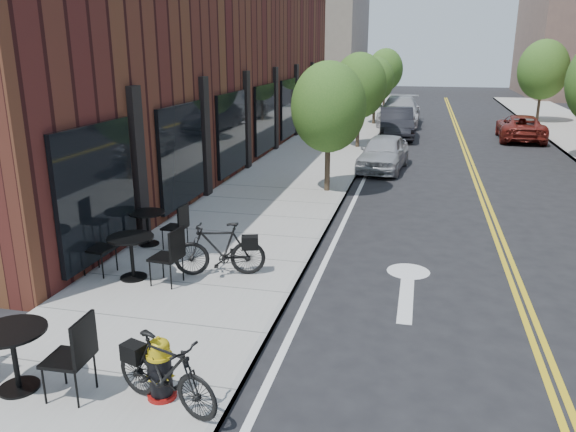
% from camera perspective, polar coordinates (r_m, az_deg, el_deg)
% --- Properties ---
extents(ground, '(120.00, 120.00, 0.00)m').
position_cam_1_polar(ground, '(8.75, -2.07, -12.52)').
color(ground, black).
rests_on(ground, ground).
extents(sidewalk_near, '(4.00, 70.00, 0.12)m').
position_cam_1_polar(sidewalk_near, '(18.31, 0.15, 3.45)').
color(sidewalk_near, '#9E9B93').
rests_on(sidewalk_near, ground).
extents(building_near, '(5.00, 28.00, 7.00)m').
position_cam_1_polar(building_near, '(23.01, -8.81, 14.64)').
color(building_near, '#431715').
rests_on(building_near, ground).
extents(bg_building_left, '(8.00, 14.00, 10.00)m').
position_cam_1_polar(bg_building_left, '(56.26, 3.17, 17.48)').
color(bg_building_left, '#726656').
rests_on(bg_building_left, ground).
extents(tree_near_a, '(2.20, 2.20, 3.81)m').
position_cam_1_polar(tree_near_a, '(16.65, 4.14, 10.96)').
color(tree_near_a, '#382B1E').
rests_on(tree_near_a, sidewalk_near).
extents(tree_near_b, '(2.30, 2.30, 3.98)m').
position_cam_1_polar(tree_near_b, '(24.54, 7.26, 12.99)').
color(tree_near_b, '#382B1E').
rests_on(tree_near_b, sidewalk_near).
extents(tree_near_c, '(2.10, 2.10, 3.67)m').
position_cam_1_polar(tree_near_c, '(32.50, 8.86, 13.49)').
color(tree_near_c, '#382B1E').
rests_on(tree_near_c, sidewalk_near).
extents(tree_near_d, '(2.40, 2.40, 4.11)m').
position_cam_1_polar(tree_near_d, '(40.46, 9.86, 14.42)').
color(tree_near_d, '#382B1E').
rests_on(tree_near_d, sidewalk_near).
extents(tree_far_c, '(2.80, 2.80, 4.62)m').
position_cam_1_polar(tree_far_c, '(35.97, 24.50, 13.37)').
color(tree_far_c, '#382B1E').
rests_on(tree_far_c, sidewalk_far).
extents(fire_hydrant, '(0.43, 0.43, 0.83)m').
position_cam_1_polar(fire_hydrant, '(7.26, -12.85, -14.91)').
color(fire_hydrant, maroon).
rests_on(fire_hydrant, sidewalk_near).
extents(bicycle_left, '(1.79, 0.94, 1.04)m').
position_cam_1_polar(bicycle_left, '(10.64, -6.96, -3.36)').
color(bicycle_left, black).
rests_on(bicycle_left, sidewalk_near).
extents(bicycle_right, '(1.62, 0.92, 0.94)m').
position_cam_1_polar(bicycle_right, '(7.03, -12.35, -15.29)').
color(bicycle_right, black).
rests_on(bicycle_right, sidewalk_near).
extents(bistro_set_a, '(2.01, 0.90, 1.08)m').
position_cam_1_polar(bistro_set_a, '(7.94, -26.11, -12.18)').
color(bistro_set_a, black).
rests_on(bistro_set_a, sidewalk_near).
extents(bistro_set_b, '(1.81, 0.83, 0.96)m').
position_cam_1_polar(bistro_set_b, '(12.57, -14.08, -0.73)').
color(bistro_set_b, black).
rests_on(bistro_set_b, sidewalk_near).
extents(bistro_set_c, '(2.01, 0.94, 1.07)m').
position_cam_1_polar(bistro_set_c, '(10.80, -15.61, -3.46)').
color(bistro_set_c, black).
rests_on(bistro_set_c, sidewalk_near).
extents(parked_car_a, '(1.89, 3.87, 1.27)m').
position_cam_1_polar(parked_car_a, '(20.63, 9.68, 6.36)').
color(parked_car_a, '#A1A3A9').
rests_on(parked_car_a, ground).
extents(parked_car_b, '(1.91, 4.58, 1.47)m').
position_cam_1_polar(parked_car_b, '(28.23, 10.92, 9.26)').
color(parked_car_b, black).
rests_on(parked_car_b, ground).
extents(parked_car_c, '(2.32, 5.56, 1.60)m').
position_cam_1_polar(parked_car_c, '(33.06, 11.25, 10.42)').
color(parked_car_c, '#A5A6AA').
rests_on(parked_car_c, ground).
extents(parked_car_far, '(2.21, 4.46, 1.21)m').
position_cam_1_polar(parked_car_far, '(29.28, 22.56, 8.31)').
color(parked_car_far, maroon).
rests_on(parked_car_far, ground).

